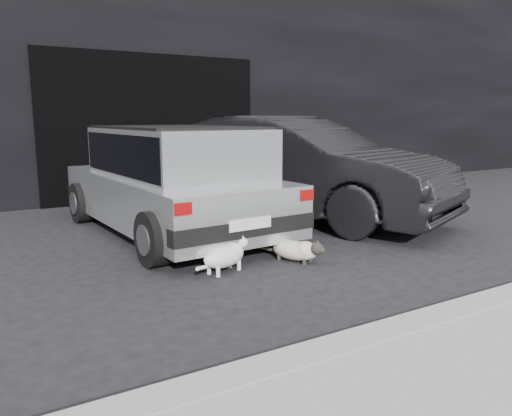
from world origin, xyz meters
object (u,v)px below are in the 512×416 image
second_car (295,168)px  cat_white (227,255)px  cat_siamese (298,250)px  silver_hatchback (174,176)px

second_car → cat_white: 2.84m
cat_siamese → cat_white: (-0.80, 0.09, 0.05)m
cat_white → second_car: bearing=112.7°
silver_hatchback → cat_white: silver_hatchback is taller
silver_hatchback → cat_siamese: (0.61, -1.89, -0.63)m
silver_hatchback → cat_white: bearing=-99.2°
silver_hatchback → cat_white: (-0.19, -1.80, -0.59)m
second_car → cat_siamese: second_car is taller
silver_hatchback → second_car: 1.91m
cat_siamese → second_car: bearing=-149.2°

